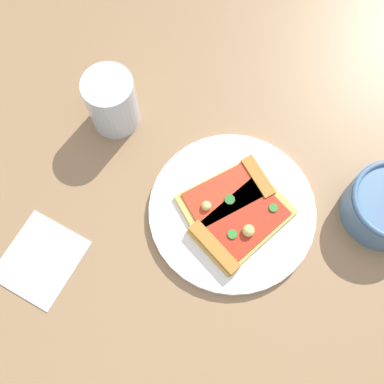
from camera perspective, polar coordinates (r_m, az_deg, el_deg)
ground_plane at (r=0.75m, az=5.16°, el=-3.42°), size 2.40×2.40×0.00m
plate at (r=0.75m, az=4.79°, el=-2.27°), size 0.26×0.26×0.01m
pizza_slice_near at (r=0.73m, az=5.47°, el=-3.99°), size 0.17×0.12×0.03m
pizza_slice_far at (r=0.74m, az=4.48°, el=-0.07°), size 0.16×0.13×0.02m
soda_glass at (r=0.78m, az=-9.48°, el=10.41°), size 0.08×0.08×0.10m
paper_napkin at (r=0.76m, az=-17.57°, el=-7.65°), size 0.13×0.12×0.00m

